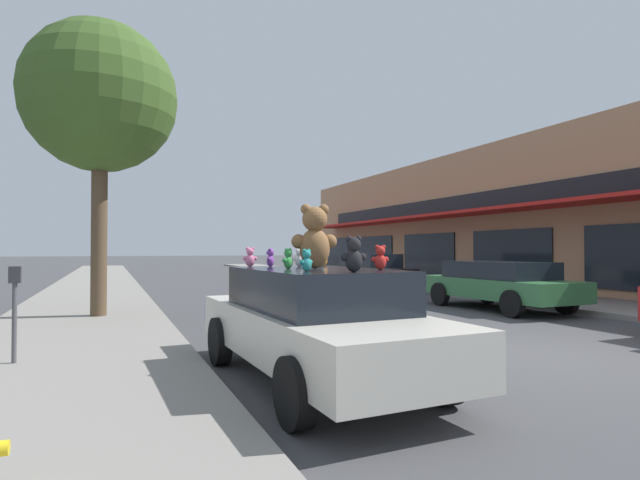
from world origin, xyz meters
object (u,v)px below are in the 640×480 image
(plush_art_car, at_px, (315,321))
(teddy_bear_green, at_px, (288,259))
(teddy_bear_orange, at_px, (324,258))
(parked_car_far_center, at_px, (498,283))
(teddy_bear_giant, at_px, (315,237))
(teddy_bear_black, at_px, (354,255))
(parking_meter, at_px, (15,301))
(teddy_bear_purple, at_px, (270,258))
(teddy_bear_white, at_px, (300,258))
(teddy_bear_teal, at_px, (306,261))
(teddy_bear_cream, at_px, (321,256))
(teddy_bear_red, at_px, (380,258))
(parked_car_far_right, at_px, (370,270))
(street_tree, at_px, (100,99))
(teddy_bear_pink, at_px, (250,257))

(plush_art_car, height_order, teddy_bear_green, teddy_bear_green)
(teddy_bear_orange, xyz_separation_m, parked_car_far_center, (6.84, 3.88, -0.78))
(parked_car_far_center, bearing_deg, teddy_bear_giant, -147.22)
(teddy_bear_black, height_order, parking_meter, teddy_bear_black)
(teddy_bear_purple, bearing_deg, parking_meter, -80.63)
(teddy_bear_white, distance_m, parked_car_far_center, 8.42)
(teddy_bear_orange, xyz_separation_m, parking_meter, (-4.03, 0.93, -0.56))
(parking_meter, bearing_deg, plush_art_car, -29.21)
(teddy_bear_teal, height_order, teddy_bear_orange, teddy_bear_orange)
(teddy_bear_white, distance_m, teddy_bear_cream, 0.30)
(teddy_bear_red, bearing_deg, parked_car_far_center, -132.65)
(parked_car_far_right, height_order, street_tree, street_tree)
(plush_art_car, bearing_deg, teddy_bear_teal, -121.06)
(teddy_bear_pink, height_order, teddy_bear_purple, teddy_bear_pink)
(teddy_bear_white, distance_m, teddy_bear_purple, 0.40)
(parking_meter, bearing_deg, teddy_bear_teal, -40.29)
(teddy_bear_teal, bearing_deg, parked_car_far_right, -143.95)
(teddy_bear_white, bearing_deg, plush_art_car, 121.72)
(plush_art_car, height_order, teddy_bear_giant, teddy_bear_giant)
(teddy_bear_giant, height_order, street_tree, street_tree)
(teddy_bear_cream, relative_size, street_tree, 0.05)
(teddy_bear_cream, relative_size, parking_meter, 0.24)
(teddy_bear_pink, relative_size, teddy_bear_red, 0.93)
(teddy_bear_teal, relative_size, teddy_bear_red, 0.84)
(plush_art_car, relative_size, teddy_bear_pink, 16.68)
(parking_meter, bearing_deg, street_tree, 78.87)
(teddy_bear_teal, xyz_separation_m, teddy_bear_purple, (0.09, 1.60, 0.01))
(teddy_bear_red, relative_size, teddy_bear_orange, 1.18)
(teddy_bear_orange, bearing_deg, teddy_bear_black, 47.96)
(teddy_bear_white, distance_m, parked_car_far_right, 13.53)
(teddy_bear_cream, distance_m, parking_meter, 4.10)
(teddy_bear_black, relative_size, parking_meter, 0.30)
(teddy_bear_red, relative_size, parked_car_far_center, 0.06)
(teddy_bear_purple, height_order, street_tree, street_tree)
(teddy_bear_black, bearing_deg, plush_art_car, -78.91)
(parked_car_far_center, height_order, parking_meter, parking_meter)
(teddy_bear_red, bearing_deg, teddy_bear_giant, -46.79)
(teddy_bear_red, bearing_deg, plush_art_car, -36.14)
(plush_art_car, relative_size, teddy_bear_black, 11.91)
(teddy_bear_purple, distance_m, teddy_bear_green, 0.79)
(teddy_bear_green, xyz_separation_m, street_tree, (-2.24, 6.54, 3.56))
(teddy_bear_white, relative_size, teddy_bear_cream, 0.82)
(teddy_bear_giant, relative_size, teddy_bear_green, 3.19)
(teddy_bear_pink, xyz_separation_m, teddy_bear_orange, (1.09, -0.04, -0.01))
(teddy_bear_pink, bearing_deg, teddy_bear_cream, 169.55)
(teddy_bear_giant, height_order, teddy_bear_red, teddy_bear_giant)
(teddy_bear_giant, xyz_separation_m, teddy_bear_white, (0.03, 0.61, -0.27))
(teddy_bear_pink, xyz_separation_m, parked_car_far_right, (7.94, 11.09, -0.74))
(teddy_bear_black, height_order, teddy_bear_orange, teddy_bear_black)
(teddy_bear_giant, height_order, parked_car_far_right, teddy_bear_giant)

